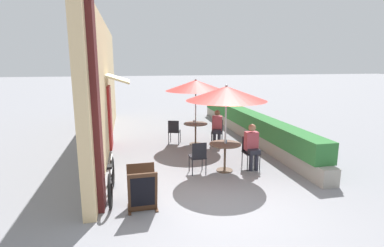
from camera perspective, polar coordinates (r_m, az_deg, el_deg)
The scene contains 17 objects.
ground_plane at distance 6.25m, azimuth 5.99°, elevation -15.85°, with size 120.00×120.00×0.00m, color gray.
cafe_facade_wall at distance 10.82m, azimuth -16.32°, elevation 6.97°, with size 0.98×11.27×4.20m.
planter_hedge at distance 11.94m, azimuth 10.36°, elevation 0.12°, with size 0.60×10.27×1.01m.
patio_table_near at distance 8.05m, azimuth 6.30°, elevation -5.11°, with size 0.84×0.84×0.76m.
patio_umbrella_near at distance 7.75m, azimuth 6.55°, elevation 5.70°, with size 2.08×2.08×2.32m.
cafe_chair_near_left at distance 8.42m, azimuth 10.99°, elevation -4.89°, with size 0.41×0.41×0.87m.
seated_patron_near_left at distance 8.27m, azimuth 11.36°, elevation -3.97°, with size 0.35×0.41×1.25m.
cafe_chair_near_right at distance 7.77m, azimuth 1.19°, elevation -6.06°, with size 0.41×0.41×0.87m.
coffee_cup_near at distance 8.04m, azimuth 6.40°, elevation -3.41°, with size 0.07×0.07×0.09m.
patio_table_mid at distance 10.59m, azimuth 0.68°, elevation -0.97°, with size 0.84×0.84×0.76m.
patio_umbrella_mid at distance 10.36m, azimuth 0.70°, elevation 7.25°, with size 2.08×2.08×2.32m.
cafe_chair_mid_left at distance 10.63m, azimuth -3.44°, elevation -1.23°, with size 0.51×0.51×0.87m.
cafe_chair_mid_right at distance 10.62m, azimuth 4.81°, elevation -1.26°, with size 0.51×0.51×0.87m.
seated_patron_mid_right at distance 10.48m, azimuth 4.80°, elevation -0.49°, with size 0.43×0.48×1.25m.
coffee_cup_mid at distance 10.66m, azimuth 0.36°, elevation 0.39°, with size 0.07×0.07×0.09m.
bicycle_leaning at distance 6.83m, azimuth -15.11°, elevation -10.34°, with size 0.10×1.82×0.81m.
menu_board at distance 6.14m, azimuth -9.50°, elevation -12.15°, with size 0.59×0.64×0.85m.
Camera 1 is at (-1.78, -5.26, 2.88)m, focal length 28.00 mm.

